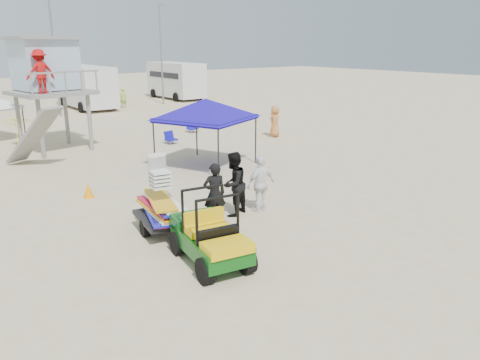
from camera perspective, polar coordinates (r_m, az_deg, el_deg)
ground at (r=11.09m, az=7.57°, el=-10.40°), size 140.00×140.00×0.00m
utility_cart at (r=10.81m, az=-3.63°, el=-6.28°), size 1.50×2.44×1.74m
surf_trailer at (r=12.70m, az=-9.53°, el=-3.06°), size 1.46×2.29×1.94m
man_left at (r=13.16m, az=-3.13°, el=-1.70°), size 0.75×0.60×1.78m
man_mid at (r=13.81m, az=-0.82°, el=-0.49°), size 1.15×1.04×1.93m
man_right at (r=14.16m, az=2.54°, el=-0.49°), size 1.02×0.44×1.74m
lifeguard_tower at (r=23.82m, az=-22.63°, el=12.40°), size 3.65×3.65×5.13m
canopy_blue at (r=19.17m, az=-4.22°, el=9.44°), size 4.19×4.19×3.22m
umbrella_b at (r=24.56m, az=-25.48°, el=5.04°), size 2.52×2.52×1.63m
cone_near at (r=16.38m, az=-18.00°, el=-1.20°), size 0.34×0.34×0.50m
beach_chair_b at (r=24.31m, az=-8.51°, el=5.14°), size 0.62×0.67×0.64m
beach_chair_c at (r=27.34m, az=-5.94°, el=6.46°), size 0.55×0.59×0.64m
rv_mid_right at (r=39.28m, az=-18.34°, el=10.92°), size 2.64×7.00×3.25m
rv_far_right at (r=44.42m, az=-7.84°, el=12.12°), size 2.64×6.60×3.25m
light_pole_left at (r=35.38m, az=-21.64°, el=13.68°), size 0.14×0.14×8.00m
light_pole_right at (r=40.24m, az=-9.57°, el=14.76°), size 0.14×0.14×8.00m
distant_beachgoers at (r=29.46m, az=-3.05°, el=8.26°), size 2.33×17.04×1.70m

